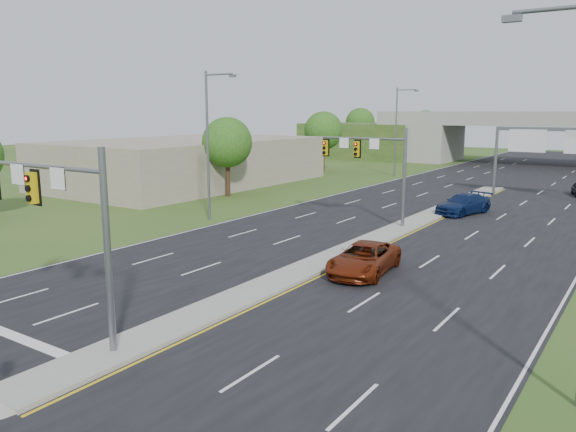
# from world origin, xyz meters

# --- Properties ---
(ground) EXTENTS (240.00, 240.00, 0.00)m
(ground) POSITION_xyz_m (0.00, 0.00, 0.00)
(ground) COLOR #2D4E1C
(ground) RESTS_ON ground
(road) EXTENTS (24.00, 160.00, 0.02)m
(road) POSITION_xyz_m (0.00, 35.00, 0.01)
(road) COLOR black
(road) RESTS_ON ground
(median) EXTENTS (2.00, 54.00, 0.16)m
(median) POSITION_xyz_m (0.00, 23.00, 0.10)
(median) COLOR gray
(median) RESTS_ON road
(lane_markings) EXTENTS (23.72, 160.00, 0.01)m
(lane_markings) POSITION_xyz_m (-0.60, 28.91, 0.02)
(lane_markings) COLOR gold
(lane_markings) RESTS_ON road
(signal_mast_near) EXTENTS (6.62, 0.60, 7.00)m
(signal_mast_near) POSITION_xyz_m (-2.26, -0.07, 4.73)
(signal_mast_near) COLOR slate
(signal_mast_near) RESTS_ON ground
(signal_mast_far) EXTENTS (6.62, 0.60, 7.00)m
(signal_mast_far) POSITION_xyz_m (-2.26, 24.93, 4.73)
(signal_mast_far) COLOR slate
(signal_mast_far) RESTS_ON ground
(sign_gantry) EXTENTS (11.58, 0.44, 6.67)m
(sign_gantry) POSITION_xyz_m (6.68, 44.92, 5.24)
(sign_gantry) COLOR slate
(sign_gantry) RESTS_ON ground
(overpass) EXTENTS (80.00, 14.00, 8.10)m
(overpass) POSITION_xyz_m (0.00, 80.00, 3.55)
(overpass) COLOR gray
(overpass) RESTS_ON ground
(lightpole_l_mid) EXTENTS (2.85, 0.25, 11.00)m
(lightpole_l_mid) POSITION_xyz_m (-13.30, 20.00, 6.10)
(lightpole_l_mid) COLOR slate
(lightpole_l_mid) RESTS_ON ground
(lightpole_l_far) EXTENTS (2.85, 0.25, 11.00)m
(lightpole_l_far) POSITION_xyz_m (-13.30, 55.00, 6.10)
(lightpole_l_far) COLOR slate
(lightpole_l_far) RESTS_ON ground
(tree_l_near) EXTENTS (4.80, 4.80, 7.60)m
(tree_l_near) POSITION_xyz_m (-20.00, 30.00, 5.18)
(tree_l_near) COLOR #382316
(tree_l_near) RESTS_ON ground
(tree_l_mid) EXTENTS (5.20, 5.20, 8.12)m
(tree_l_mid) POSITION_xyz_m (-24.00, 55.00, 5.51)
(tree_l_mid) COLOR #382316
(tree_l_mid) RESTS_ON ground
(tree_back_a) EXTENTS (6.00, 6.00, 8.85)m
(tree_back_a) POSITION_xyz_m (-38.00, 94.00, 5.84)
(tree_back_a) COLOR #382316
(tree_back_a) RESTS_ON ground
(tree_back_b) EXTENTS (5.60, 5.60, 8.32)m
(tree_back_b) POSITION_xyz_m (-24.00, 94.00, 5.51)
(tree_back_b) COLOR #382316
(tree_back_b) RESTS_ON ground
(commercial_building) EXTENTS (18.00, 30.00, 5.00)m
(commercial_building) POSITION_xyz_m (-30.00, 35.00, 2.50)
(commercial_building) COLOR gray
(commercial_building) RESTS_ON ground
(car_far_a) EXTENTS (3.15, 5.74, 1.52)m
(car_far_a) POSITION_xyz_m (2.70, 13.45, 0.78)
(car_far_a) COLOR #651E0A
(car_far_a) RESTS_ON road
(car_far_b) EXTENTS (3.72, 5.92, 1.60)m
(car_far_b) POSITION_xyz_m (1.82, 33.06, 0.82)
(car_far_b) COLOR #0A1941
(car_far_b) RESTS_ON road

